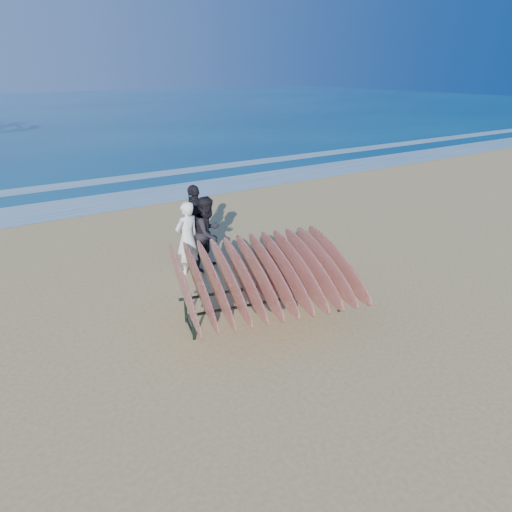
% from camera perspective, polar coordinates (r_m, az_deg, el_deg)
% --- Properties ---
extents(ground, '(120.00, 120.00, 0.00)m').
position_cam_1_polar(ground, '(9.19, 2.74, -7.09)').
color(ground, tan).
rests_on(ground, ground).
extents(foam_near, '(160.00, 160.00, 0.00)m').
position_cam_1_polar(foam_near, '(17.71, -16.58, 6.71)').
color(foam_near, white).
rests_on(foam_near, ground).
extents(foam_far, '(160.00, 160.00, 0.00)m').
position_cam_1_polar(foam_far, '(21.00, -19.50, 8.73)').
color(foam_far, white).
rests_on(foam_far, ground).
extents(surfboard_rack, '(3.69, 3.35, 1.52)m').
position_cam_1_polar(surfboard_rack, '(8.62, 1.08, -2.24)').
color(surfboard_rack, black).
rests_on(surfboard_rack, ground).
extents(person_white, '(0.72, 0.56, 1.74)m').
position_cam_1_polar(person_white, '(10.72, -8.58, 2.24)').
color(person_white, silver).
rests_on(person_white, ground).
extents(person_dark_a, '(1.09, 1.02, 1.78)m').
position_cam_1_polar(person_dark_a, '(10.93, -6.02, 2.88)').
color(person_dark_a, black).
rests_on(person_dark_a, ground).
extents(person_dark_b, '(1.14, 1.00, 1.85)m').
position_cam_1_polar(person_dark_b, '(11.81, -7.58, 4.48)').
color(person_dark_b, black).
rests_on(person_dark_b, ground).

